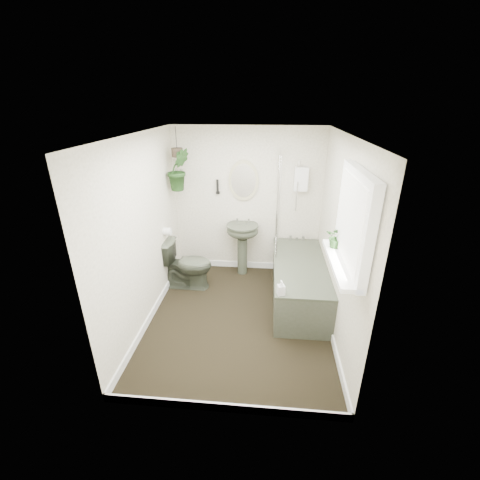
{
  "coord_description": "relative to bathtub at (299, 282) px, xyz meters",
  "views": [
    {
      "loc": [
        0.33,
        -3.44,
        2.63
      ],
      "look_at": [
        0.0,
        0.15,
        1.05
      ],
      "focal_mm": 24.0,
      "sensor_mm": 36.0,
      "label": 1
    }
  ],
  "objects": [
    {
      "name": "floor",
      "position": [
        -0.8,
        -0.5,
        -0.3
      ],
      "size": [
        2.3,
        2.8,
        0.02
      ],
      "primitive_type": "cube",
      "color": "black",
      "rests_on": "ground"
    },
    {
      "name": "ceiling",
      "position": [
        -0.8,
        -0.5,
        2.02
      ],
      "size": [
        2.3,
        2.8,
        0.02
      ],
      "primitive_type": "cube",
      "color": "white",
      "rests_on": "ground"
    },
    {
      "name": "wall_back",
      "position": [
        -0.8,
        0.91,
        0.86
      ],
      "size": [
        2.3,
        0.02,
        2.3
      ],
      "primitive_type": "cube",
      "color": "white",
      "rests_on": "ground"
    },
    {
      "name": "wall_front",
      "position": [
        -0.8,
        -1.91,
        0.86
      ],
      "size": [
        2.3,
        0.02,
        2.3
      ],
      "primitive_type": "cube",
      "color": "white",
      "rests_on": "ground"
    },
    {
      "name": "wall_left",
      "position": [
        -1.96,
        -0.5,
        0.86
      ],
      "size": [
        0.02,
        2.8,
        2.3
      ],
      "primitive_type": "cube",
      "color": "white",
      "rests_on": "ground"
    },
    {
      "name": "wall_right",
      "position": [
        0.36,
        -0.5,
        0.86
      ],
      "size": [
        0.02,
        2.8,
        2.3
      ],
      "primitive_type": "cube",
      "color": "white",
      "rests_on": "ground"
    },
    {
      "name": "skirting",
      "position": [
        -0.8,
        -0.5,
        -0.24
      ],
      "size": [
        2.3,
        2.8,
        0.1
      ],
      "primitive_type": "cube",
      "color": "white",
      "rests_on": "floor"
    },
    {
      "name": "bathtub",
      "position": [
        0.0,
        0.0,
        0.0
      ],
      "size": [
        0.72,
        1.72,
        0.58
      ],
      "primitive_type": null,
      "color": "#3A4032",
      "rests_on": "floor"
    },
    {
      "name": "bath_screen",
      "position": [
        -0.33,
        0.49,
        0.99
      ],
      "size": [
        0.04,
        0.72,
        1.4
      ],
      "primitive_type": null,
      "color": "silver",
      "rests_on": "bathtub"
    },
    {
      "name": "shower_box",
      "position": [
        0.0,
        0.84,
        1.26
      ],
      "size": [
        0.2,
        0.1,
        0.35
      ],
      "primitive_type": "cube",
      "color": "white",
      "rests_on": "wall_back"
    },
    {
      "name": "oval_mirror",
      "position": [
        -0.86,
        0.87,
        1.21
      ],
      "size": [
        0.46,
        0.03,
        0.62
      ],
      "primitive_type": "ellipsoid",
      "color": "#BAB385",
      "rests_on": "wall_back"
    },
    {
      "name": "wall_sconce",
      "position": [
        -1.26,
        0.86,
        1.11
      ],
      "size": [
        0.04,
        0.04,
        0.22
      ],
      "primitive_type": "cylinder",
      "color": "black",
      "rests_on": "wall_back"
    },
    {
      "name": "toilet_roll_holder",
      "position": [
        -1.9,
        0.2,
        0.61
      ],
      "size": [
        0.11,
        0.11,
        0.11
      ],
      "primitive_type": "cylinder",
      "rotation": [
        0.0,
        1.57,
        0.0
      ],
      "color": "white",
      "rests_on": "wall_left"
    },
    {
      "name": "window_recess",
      "position": [
        0.29,
        -1.2,
        1.36
      ],
      "size": [
        0.08,
        1.0,
        0.9
      ],
      "primitive_type": "cube",
      "color": "white",
      "rests_on": "wall_right"
    },
    {
      "name": "window_sill",
      "position": [
        0.22,
        -1.2,
        0.94
      ],
      "size": [
        0.18,
        1.0,
        0.04
      ],
      "primitive_type": "cube",
      "color": "white",
      "rests_on": "wall_right"
    },
    {
      "name": "window_blinds",
      "position": [
        0.24,
        -1.2,
        1.36
      ],
      "size": [
        0.01,
        0.86,
        0.76
      ],
      "primitive_type": "cube",
      "color": "white",
      "rests_on": "wall_right"
    },
    {
      "name": "toilet",
      "position": [
        -1.65,
        0.22,
        0.09
      ],
      "size": [
        0.75,
        0.44,
        0.75
      ],
      "primitive_type": "imported",
      "rotation": [
        0.0,
        0.0,
        1.55
      ],
      "color": "#3A4032",
      "rests_on": "floor"
    },
    {
      "name": "pedestal_sink",
      "position": [
        -0.86,
        0.71,
        0.14
      ],
      "size": [
        0.52,
        0.45,
        0.85
      ],
      "primitive_type": null,
      "rotation": [
        0.0,
        0.0,
        -0.05
      ],
      "color": "#3A4032",
      "rests_on": "floor"
    },
    {
      "name": "sill_plant",
      "position": [
        0.23,
        -0.9,
        1.07
      ],
      "size": [
        0.26,
        0.24,
        0.23
      ],
      "primitive_type": "imported",
      "rotation": [
        0.0,
        0.0,
        -0.42
      ],
      "color": "black",
      "rests_on": "window_sill"
    },
    {
      "name": "hanging_plant",
      "position": [
        -1.77,
        0.57,
        1.42
      ],
      "size": [
        0.42,
        0.4,
        0.6
      ],
      "primitive_type": "imported",
      "rotation": [
        0.0,
        0.0,
        0.52
      ],
      "color": "black",
      "rests_on": "ceiling"
    },
    {
      "name": "soap_bottle",
      "position": [
        -0.29,
        -0.79,
        0.38
      ],
      "size": [
        0.1,
        0.1,
        0.18
      ],
      "primitive_type": "imported",
      "rotation": [
        0.0,
        0.0,
        0.25
      ],
      "color": "#342B2A",
      "rests_on": "bathtub"
    },
    {
      "name": "hanging_pot",
      "position": [
        -1.77,
        0.57,
        1.66
      ],
      "size": [
        0.16,
        0.16,
        0.12
      ],
      "primitive_type": "cylinder",
      "color": "#382D22",
      "rests_on": "ceiling"
    }
  ]
}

